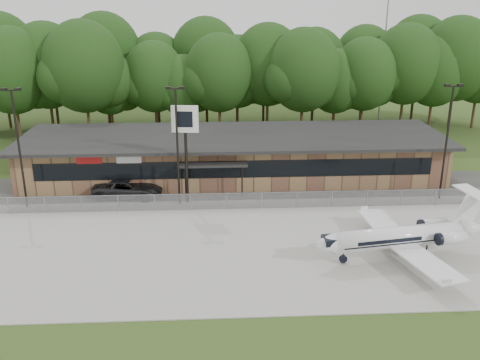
{
  "coord_description": "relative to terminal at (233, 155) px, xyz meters",
  "views": [
    {
      "loc": [
        -2.08,
        -26.79,
        17.36
      ],
      "look_at": [
        0.0,
        12.0,
        3.72
      ],
      "focal_mm": 40.0,
      "sensor_mm": 36.0,
      "label": 1
    }
  ],
  "objects": [
    {
      "name": "fence",
      "position": [
        0.0,
        -8.94,
        -1.4
      ],
      "size": [
        46.0,
        0.04,
        1.52
      ],
      "color": "gray",
      "rests_on": "ground"
    },
    {
      "name": "parking_lot",
      "position": [
        0.0,
        -4.44,
        -2.15
      ],
      "size": [
        50.0,
        9.0,
        0.06
      ],
      "primitive_type": "cube",
      "color": "#383835",
      "rests_on": "ground"
    },
    {
      "name": "business_jet",
      "position": [
        10.89,
        -18.27,
        -0.59
      ],
      "size": [
        13.14,
        11.78,
        4.42
      ],
      "rotation": [
        0.0,
        0.0,
        0.16
      ],
      "color": "white",
      "rests_on": "ground"
    },
    {
      "name": "apron",
      "position": [
        0.0,
        -15.94,
        -2.14
      ],
      "size": [
        64.0,
        18.0,
        0.08
      ],
      "primitive_type": "cube",
      "color": "#9E9B93",
      "rests_on": "ground"
    },
    {
      "name": "light_pole_left",
      "position": [
        -18.0,
        -7.44,
        3.8
      ],
      "size": [
        1.55,
        0.3,
        10.23
      ],
      "color": "black",
      "rests_on": "ground"
    },
    {
      "name": "light_pole_mid",
      "position": [
        -5.0,
        -7.44,
        3.8
      ],
      "size": [
        1.55,
        0.3,
        10.23
      ],
      "color": "black",
      "rests_on": "ground"
    },
    {
      "name": "treeline",
      "position": [
        0.0,
        18.06,
        5.32
      ],
      "size": [
        72.0,
        12.0,
        15.0
      ],
      "primitive_type": null,
      "color": "#143410",
      "rests_on": "ground"
    },
    {
      "name": "light_pole_right",
      "position": [
        18.0,
        -7.44,
        3.8
      ],
      "size": [
        1.55,
        0.3,
        10.23
      ],
      "color": "black",
      "rests_on": "ground"
    },
    {
      "name": "suv",
      "position": [
        -9.67,
        -5.54,
        -1.33
      ],
      "size": [
        6.37,
        3.44,
        1.7
      ],
      "primitive_type": "imported",
      "rotation": [
        0.0,
        0.0,
        1.47
      ],
      "color": "#28282A",
      "rests_on": "ground"
    },
    {
      "name": "terminal",
      "position": [
        0.0,
        0.0,
        0.0
      ],
      "size": [
        41.0,
        11.65,
        4.3
      ],
      "color": "olive",
      "rests_on": "ground"
    },
    {
      "name": "pole_sign",
      "position": [
        -4.32,
        -7.14,
        4.4
      ],
      "size": [
        2.27,
        0.48,
        8.6
      ],
      "rotation": [
        0.0,
        0.0,
        -0.1
      ],
      "color": "black",
      "rests_on": "ground"
    },
    {
      "name": "ground",
      "position": [
        0.0,
        -23.94,
        -2.18
      ],
      "size": [
        160.0,
        160.0,
        0.0
      ],
      "primitive_type": "plane",
      "color": "#394E1B",
      "rests_on": "ground"
    },
    {
      "name": "radio_mast",
      "position": [
        22.0,
        24.06,
        10.32
      ],
      "size": [
        0.2,
        0.2,
        25.0
      ],
      "primitive_type": "cylinder",
      "color": "gray",
      "rests_on": "ground"
    }
  ]
}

